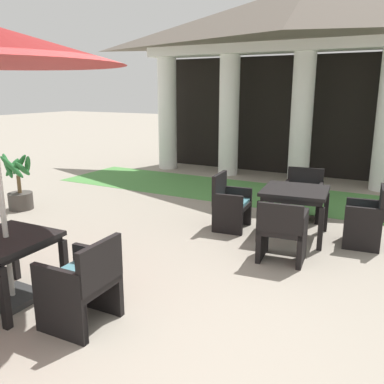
{
  "coord_description": "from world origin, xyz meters",
  "views": [
    {
      "loc": [
        2.42,
        -2.6,
        2.21
      ],
      "look_at": [
        -0.22,
        2.27,
        0.82
      ],
      "focal_mm": 38.37,
      "sensor_mm": 36.0,
      "label": 1
    }
  ],
  "objects_px": {
    "patio_chair_mid_left_east": "(82,284)",
    "potted_palm_left_edge": "(20,190)",
    "patio_table_near_foreground": "(295,195)",
    "patio_chair_near_foreground_east": "(366,218)",
    "patio_chair_near_foreground_south": "(282,231)",
    "patio_chair_near_foreground_north": "(303,196)",
    "patio_chair_near_foreground_west": "(230,204)",
    "patio_table_mid_left": "(7,246)"
  },
  "relations": [
    {
      "from": "patio_chair_near_foreground_north",
      "to": "patio_chair_mid_left_east",
      "type": "relative_size",
      "value": 0.99
    },
    {
      "from": "patio_chair_near_foreground_south",
      "to": "patio_chair_near_foreground_west",
      "type": "height_order",
      "value": "patio_chair_near_foreground_west"
    },
    {
      "from": "patio_chair_near_foreground_north",
      "to": "patio_table_mid_left",
      "type": "xyz_separation_m",
      "value": [
        -2.0,
        -4.43,
        0.22
      ]
    },
    {
      "from": "patio_chair_near_foreground_south",
      "to": "patio_table_mid_left",
      "type": "bearing_deg",
      "value": -138.9
    },
    {
      "from": "patio_table_near_foreground",
      "to": "patio_table_mid_left",
      "type": "bearing_deg",
      "value": -121.74
    },
    {
      "from": "patio_chair_near_foreground_east",
      "to": "potted_palm_left_edge",
      "type": "distance_m",
      "value": 6.03
    },
    {
      "from": "patio_chair_near_foreground_north",
      "to": "patio_chair_mid_left_east",
      "type": "height_order",
      "value": "patio_chair_mid_left_east"
    },
    {
      "from": "patio_chair_near_foreground_south",
      "to": "patio_table_mid_left",
      "type": "relative_size",
      "value": 0.95
    },
    {
      "from": "patio_chair_near_foreground_north",
      "to": "potted_palm_left_edge",
      "type": "height_order",
      "value": "potted_palm_left_edge"
    },
    {
      "from": "patio_chair_near_foreground_west",
      "to": "patio_chair_near_foreground_south",
      "type": "bearing_deg",
      "value": 45.26
    },
    {
      "from": "patio_chair_near_foreground_east",
      "to": "patio_chair_near_foreground_west",
      "type": "distance_m",
      "value": 2.03
    },
    {
      "from": "patio_chair_near_foreground_north",
      "to": "patio_chair_near_foreground_west",
      "type": "xyz_separation_m",
      "value": [
        -0.9,
        -1.12,
        0.0
      ]
    },
    {
      "from": "patio_chair_near_foreground_east",
      "to": "patio_table_mid_left",
      "type": "xyz_separation_m",
      "value": [
        -3.12,
        -3.53,
        0.21
      ]
    },
    {
      "from": "patio_table_near_foreground",
      "to": "patio_chair_mid_left_east",
      "type": "bearing_deg",
      "value": -108.35
    },
    {
      "from": "patio_chair_near_foreground_north",
      "to": "patio_table_mid_left",
      "type": "distance_m",
      "value": 4.86
    },
    {
      "from": "patio_chair_near_foreground_east",
      "to": "patio_chair_near_foreground_west",
      "type": "bearing_deg",
      "value": 90.0
    },
    {
      "from": "patio_chair_near_foreground_south",
      "to": "patio_table_mid_left",
      "type": "distance_m",
      "value": 3.29
    },
    {
      "from": "patio_table_near_foreground",
      "to": "potted_palm_left_edge",
      "type": "distance_m",
      "value": 5.03
    },
    {
      "from": "patio_chair_near_foreground_south",
      "to": "patio_chair_mid_left_east",
      "type": "distance_m",
      "value": 2.68
    },
    {
      "from": "patio_chair_near_foreground_east",
      "to": "patio_chair_mid_left_east",
      "type": "height_order",
      "value": "patio_chair_near_foreground_east"
    },
    {
      "from": "patio_table_mid_left",
      "to": "potted_palm_left_edge",
      "type": "bearing_deg",
      "value": 139.13
    },
    {
      "from": "patio_chair_near_foreground_north",
      "to": "patio_table_mid_left",
      "type": "relative_size",
      "value": 0.98
    },
    {
      "from": "patio_chair_near_foreground_east",
      "to": "patio_chair_near_foreground_north",
      "type": "xyz_separation_m",
      "value": [
        -1.12,
        0.9,
        -0.01
      ]
    },
    {
      "from": "patio_chair_near_foreground_south",
      "to": "patio_chair_near_foreground_east",
      "type": "bearing_deg",
      "value": 44.86
    },
    {
      "from": "patio_chair_near_foreground_west",
      "to": "patio_chair_near_foreground_east",
      "type": "bearing_deg",
      "value": 90.0
    },
    {
      "from": "patio_chair_near_foreground_south",
      "to": "patio_chair_near_foreground_north",
      "type": "distance_m",
      "value": 2.03
    },
    {
      "from": "patio_table_near_foreground",
      "to": "patio_chair_near_foreground_north",
      "type": "relative_size",
      "value": 1.2
    },
    {
      "from": "patio_table_near_foreground",
      "to": "patio_chair_near_foreground_west",
      "type": "distance_m",
      "value": 1.05
    },
    {
      "from": "patio_table_near_foreground",
      "to": "potted_palm_left_edge",
      "type": "height_order",
      "value": "potted_palm_left_edge"
    },
    {
      "from": "potted_palm_left_edge",
      "to": "patio_chair_near_foreground_south",
      "type": "bearing_deg",
      "value": -0.2
    },
    {
      "from": "patio_chair_near_foreground_south",
      "to": "patio_table_mid_left",
      "type": "height_order",
      "value": "patio_chair_near_foreground_south"
    },
    {
      "from": "patio_table_near_foreground",
      "to": "patio_chair_near_foreground_west",
      "type": "relative_size",
      "value": 1.15
    },
    {
      "from": "patio_chair_near_foreground_south",
      "to": "patio_chair_mid_left_east",
      "type": "xyz_separation_m",
      "value": [
        -1.23,
        -2.38,
        0.0
      ]
    },
    {
      "from": "patio_chair_near_foreground_west",
      "to": "patio_table_mid_left",
      "type": "distance_m",
      "value": 3.49
    },
    {
      "from": "patio_chair_mid_left_east",
      "to": "potted_palm_left_edge",
      "type": "relative_size",
      "value": 0.8
    },
    {
      "from": "patio_chair_near_foreground_north",
      "to": "patio_chair_near_foreground_east",
      "type": "bearing_deg",
      "value": 134.92
    },
    {
      "from": "patio_chair_mid_left_east",
      "to": "patio_chair_near_foreground_west",
      "type": "bearing_deg",
      "value": -3.88
    },
    {
      "from": "patio_chair_near_foreground_west",
      "to": "patio_chair_mid_left_east",
      "type": "height_order",
      "value": "patio_chair_near_foreground_west"
    },
    {
      "from": "patio_chair_near_foreground_west",
      "to": "patio_chair_mid_left_east",
      "type": "xyz_separation_m",
      "value": [
        -0.11,
        -3.27,
        0.01
      ]
    },
    {
      "from": "patio_chair_near_foreground_south",
      "to": "potted_palm_left_edge",
      "type": "relative_size",
      "value": 0.76
    },
    {
      "from": "patio_table_mid_left",
      "to": "patio_chair_near_foreground_north",
      "type": "bearing_deg",
      "value": 65.66
    },
    {
      "from": "patio_table_near_foreground",
      "to": "patio_chair_near_foreground_east",
      "type": "bearing_deg",
      "value": 6.25
    }
  ]
}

